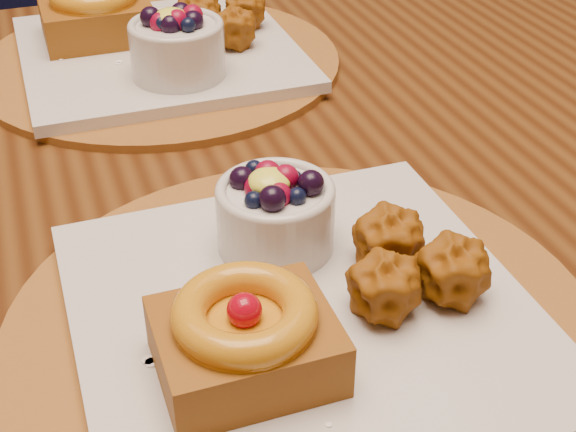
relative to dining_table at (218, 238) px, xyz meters
The scene contains 3 objects.
dining_table is the anchor object (origin of this frame).
place_setting_near 0.24m from the dining_table, 90.53° to the right, with size 0.38×0.38×0.08m.
place_setting_far 0.24m from the dining_table, 90.78° to the left, with size 0.38×0.38×0.09m.
Camera 1 is at (-0.07, -0.71, 1.10)m, focal length 50.00 mm.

